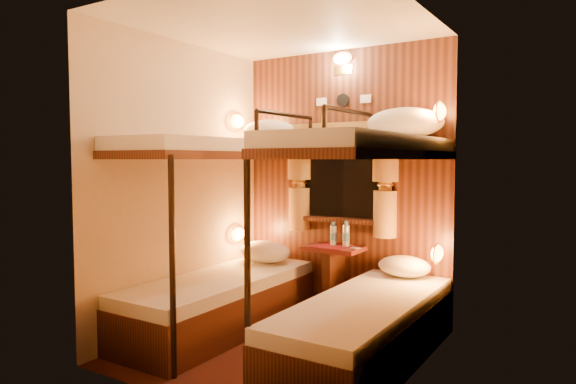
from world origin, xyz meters
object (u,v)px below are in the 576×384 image
Objects in this scene: bunk_right at (366,284)px; bottle_left at (333,235)px; bottle_right at (346,236)px; bunk_left at (221,263)px; table at (334,272)px.

bottle_left is (-0.67, 0.82, 0.18)m from bunk_right.
bunk_right is 1.00m from bottle_right.
bunk_left is 1.04m from bottle_left.
bottle_left is at bearing 178.08° from bottle_right.
bottle_left is at bearing 52.59° from bunk_left.
table is at bearing -162.82° from bottle_right.
bottle_left is 0.13m from bottle_right.
bunk_left is 1.30m from bunk_right.
bottle_right is at bearing 123.78° from bunk_right.
bunk_right is 1.07m from bottle_left.
bunk_right is 1.02m from table.
bunk_left is at bearing 180.00° from bunk_right.
table is 3.13× the size of bottle_left.
table is 0.33m from bottle_left.
table is (0.65, 0.78, -0.14)m from bunk_left.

